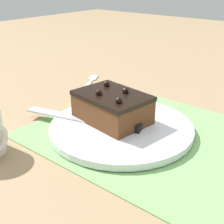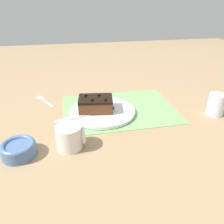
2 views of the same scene
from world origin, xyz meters
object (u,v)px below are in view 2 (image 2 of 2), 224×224
chocolate_cake (96,104)px  dessert_fork (44,100)px  drinking_glass (216,105)px  serving_knife (95,112)px  coffee_mug (70,137)px  small_bowl (18,149)px  cake_plate (102,111)px

chocolate_cake → dessert_fork: bearing=141.7°
drinking_glass → dessert_fork: bearing=158.3°
serving_knife → coffee_mug: 0.21m
small_bowl → coffee_mug: (0.15, 0.01, 0.01)m
coffee_mug → dessert_fork: 0.39m
chocolate_cake → small_bowl: size_ratio=1.44×
chocolate_cake → serving_knife: size_ratio=0.62×
drinking_glass → dessert_fork: drinking_glass is taller
cake_plate → dessert_fork: cake_plate is taller
chocolate_cake → dessert_fork: 0.28m
serving_knife → drinking_glass: bearing=-114.4°
cake_plate → dessert_fork: size_ratio=1.90×
chocolate_cake → serving_knife: bearing=-104.2°
cake_plate → serving_knife: (-0.03, -0.02, 0.01)m
serving_knife → drinking_glass: drinking_glass is taller
chocolate_cake → small_bowl: chocolate_cake is taller
cake_plate → coffee_mug: 0.24m
small_bowl → chocolate_cake: bearing=39.9°
chocolate_cake → serving_knife: (-0.01, -0.03, -0.02)m
serving_knife → coffee_mug: bearing=135.4°
cake_plate → drinking_glass: (0.44, -0.09, 0.03)m
drinking_glass → coffee_mug: size_ratio=0.96×
cake_plate → small_bowl: bearing=-143.4°
serving_knife → small_bowl: (-0.25, -0.19, 0.00)m
small_bowl → coffee_mug: 0.15m
small_bowl → cake_plate: bearing=36.6°
chocolate_cake → coffee_mug: chocolate_cake is taller
cake_plate → drinking_glass: size_ratio=3.08×
cake_plate → chocolate_cake: (-0.03, 0.00, 0.03)m
serving_knife → drinking_glass: (0.47, -0.07, 0.02)m
serving_knife → dessert_fork: 0.28m
small_bowl → coffee_mug: coffee_mug is taller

